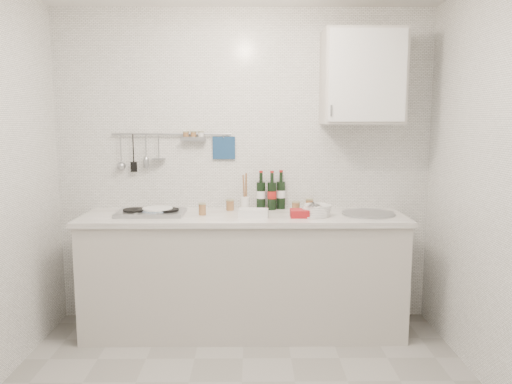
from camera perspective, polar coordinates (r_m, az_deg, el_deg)
back_wall at (r=4.04m, az=-1.39°, el=2.81°), size 3.00×0.02×2.50m
counter at (r=3.91m, az=-1.32°, el=-9.61°), size 2.44×0.64×0.96m
wall_rail at (r=4.05m, az=-9.91°, el=5.20°), size 0.98×0.09×0.34m
wall_cabinet at (r=3.94m, az=12.06°, el=12.69°), size 0.60×0.38×0.70m
plate_stack_hob at (r=3.86m, az=-11.32°, el=-2.17°), size 0.26×0.25×0.05m
plate_stack_sink at (r=3.76m, az=6.80°, el=-2.09°), size 0.26×0.25×0.09m
wine_bottles at (r=3.99m, az=1.76°, el=0.21°), size 0.24×0.12×0.31m
butter_dish at (r=3.67m, az=-0.28°, el=-2.43°), size 0.22×0.12×0.06m
strawberry_punnet at (r=3.70m, az=5.00°, el=-2.44°), size 0.14×0.14×0.06m
utensil_crock at (r=3.96m, az=-1.27°, el=-1.09°), size 0.07×0.07×0.30m
jar_a at (r=3.97m, az=-2.99°, el=-1.47°), size 0.07×0.07×0.09m
jar_b at (r=4.05m, az=6.13°, el=-1.33°), size 0.06×0.06×0.08m
jar_c at (r=3.88m, az=4.58°, el=-1.70°), size 0.06×0.06×0.09m
jar_d at (r=3.79m, az=-6.16°, el=-1.94°), size 0.06×0.06×0.09m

